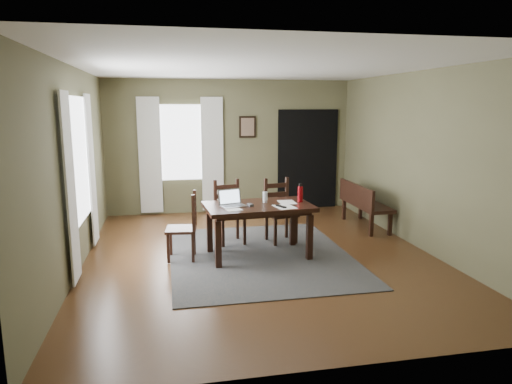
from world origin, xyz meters
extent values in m
cube|color=#492C16|center=(0.00, 0.00, -0.01)|extent=(5.00, 6.00, 0.01)
cube|color=brown|center=(0.00, 3.00, 1.35)|extent=(5.00, 0.02, 2.70)
cube|color=brown|center=(0.00, -3.00, 1.35)|extent=(5.00, 0.02, 2.70)
cube|color=brown|center=(-2.50, 0.00, 1.35)|extent=(0.02, 6.00, 2.70)
cube|color=brown|center=(2.50, 0.00, 1.35)|extent=(0.02, 6.00, 2.70)
cube|color=white|center=(0.00, 0.00, 2.70)|extent=(5.00, 6.00, 0.02)
cube|color=#373737|center=(0.00, 0.00, 0.01)|extent=(2.60, 3.20, 0.01)
cube|color=black|center=(-0.03, 0.00, 0.74)|extent=(1.58, 1.01, 0.06)
cube|color=black|center=(-0.03, 0.00, 0.69)|extent=(1.41, 0.84, 0.05)
cube|color=black|center=(-0.66, -0.40, 0.34)|extent=(0.09, 0.09, 0.65)
cube|color=black|center=(-0.71, 0.31, 0.34)|extent=(0.09, 0.09, 0.65)
cube|color=black|center=(0.66, -0.31, 0.34)|extent=(0.09, 0.09, 0.65)
cube|color=black|center=(0.61, 0.40, 0.34)|extent=(0.09, 0.09, 0.65)
cube|color=black|center=(-1.13, 0.06, 0.44)|extent=(0.47, 0.47, 0.04)
cube|color=black|center=(-1.28, 0.25, 0.22)|extent=(0.04, 0.04, 0.41)
cube|color=black|center=(-0.94, 0.21, 0.22)|extent=(0.04, 0.04, 0.41)
cube|color=black|center=(-1.32, -0.09, 0.22)|extent=(0.04, 0.04, 0.41)
cube|color=black|center=(-0.98, -0.13, 0.22)|extent=(0.04, 0.04, 0.41)
cube|color=black|center=(-0.92, 0.22, 0.72)|extent=(0.05, 0.05, 0.52)
cube|color=black|center=(-0.96, -0.14, 0.72)|extent=(0.05, 0.05, 0.52)
cube|color=black|center=(-0.94, 0.04, 0.57)|extent=(0.06, 0.31, 0.07)
cube|color=black|center=(-0.94, 0.04, 0.72)|extent=(0.06, 0.31, 0.07)
cube|color=black|center=(-0.94, 0.04, 0.86)|extent=(0.06, 0.31, 0.07)
cube|color=black|center=(-0.34, 0.70, 0.46)|extent=(0.50, 0.50, 0.04)
cube|color=black|center=(-0.48, 0.49, 0.23)|extent=(0.05, 0.05, 0.43)
cube|color=black|center=(-0.54, 0.84, 0.23)|extent=(0.05, 0.05, 0.43)
cube|color=black|center=(-0.13, 0.55, 0.23)|extent=(0.05, 0.05, 0.43)
cube|color=black|center=(-0.19, 0.90, 0.23)|extent=(0.05, 0.05, 0.43)
cube|color=black|center=(-0.56, 0.86, 0.74)|extent=(0.05, 0.05, 0.54)
cube|color=black|center=(-0.19, 0.92, 0.74)|extent=(0.05, 0.05, 0.54)
cube|color=black|center=(-0.37, 0.89, 0.59)|extent=(0.32, 0.08, 0.07)
cube|color=black|center=(-0.37, 0.89, 0.74)|extent=(0.32, 0.08, 0.07)
cube|color=black|center=(-0.37, 0.89, 0.89)|extent=(0.32, 0.08, 0.07)
cube|color=black|center=(0.47, 0.60, 0.47)|extent=(0.51, 0.51, 0.04)
cube|color=black|center=(0.33, 0.40, 0.23)|extent=(0.05, 0.05, 0.43)
cube|color=black|center=(0.27, 0.75, 0.23)|extent=(0.05, 0.05, 0.43)
cube|color=black|center=(0.68, 0.46, 0.23)|extent=(0.05, 0.05, 0.43)
cube|color=black|center=(0.62, 0.81, 0.23)|extent=(0.05, 0.05, 0.43)
cube|color=black|center=(0.25, 0.77, 0.75)|extent=(0.06, 0.06, 0.55)
cube|color=black|center=(0.63, 0.84, 0.75)|extent=(0.06, 0.06, 0.55)
cube|color=black|center=(0.44, 0.80, 0.60)|extent=(0.33, 0.08, 0.07)
cube|color=black|center=(0.44, 0.80, 0.75)|extent=(0.33, 0.08, 0.07)
cube|color=black|center=(0.44, 0.80, 0.90)|extent=(0.33, 0.08, 0.07)
cube|color=black|center=(2.22, 1.23, 0.42)|extent=(0.45, 1.41, 0.06)
cube|color=black|center=(2.39, 0.63, 0.20)|extent=(0.06, 0.06, 0.39)
cube|color=black|center=(2.05, 0.63, 0.20)|extent=(0.06, 0.06, 0.39)
cube|color=black|center=(2.39, 1.84, 0.20)|extent=(0.06, 0.06, 0.39)
cube|color=black|center=(2.05, 1.84, 0.20)|extent=(0.06, 0.06, 0.39)
cube|color=black|center=(2.02, 1.23, 0.62)|extent=(0.05, 1.41, 0.34)
cube|color=#B7B7BC|center=(-0.40, -0.06, 0.78)|extent=(0.39, 0.32, 0.02)
cube|color=#B7B7BC|center=(-0.44, 0.06, 0.90)|extent=(0.35, 0.15, 0.22)
cube|color=silver|center=(-0.43, 0.05, 0.90)|extent=(0.30, 0.12, 0.18)
cube|color=#3F3F42|center=(-0.40, -0.07, 0.79)|extent=(0.31, 0.21, 0.00)
cube|color=#3F3F42|center=(-0.16, -0.09, 0.79)|extent=(0.09, 0.12, 0.04)
cube|color=black|center=(0.25, -0.23, 0.78)|extent=(0.12, 0.19, 0.02)
cylinder|color=silver|center=(0.10, 0.13, 0.85)|extent=(0.09, 0.09, 0.16)
cylinder|color=#9C0C12|center=(0.62, 0.06, 0.89)|extent=(0.10, 0.10, 0.24)
cylinder|color=black|center=(0.62, 0.06, 1.03)|extent=(0.06, 0.06, 0.04)
cube|color=white|center=(-0.43, -0.21, 0.77)|extent=(0.27, 0.32, 0.00)
cube|color=white|center=(0.31, -0.23, 0.77)|extent=(0.32, 0.38, 0.00)
cube|color=white|center=(0.42, 0.07, 0.77)|extent=(0.24, 0.31, 0.00)
cube|color=white|center=(-2.47, 0.20, 1.45)|extent=(0.01, 1.30, 1.70)
cube|color=white|center=(-1.00, 2.97, 1.45)|extent=(1.00, 0.01, 1.50)
cube|color=silver|center=(-2.44, -0.62, 1.20)|extent=(0.03, 0.48, 2.30)
cube|color=silver|center=(-2.44, 1.02, 1.20)|extent=(0.03, 0.48, 2.30)
cube|color=silver|center=(-1.62, 2.94, 1.20)|extent=(0.44, 0.03, 2.30)
cube|color=silver|center=(-0.38, 2.94, 1.20)|extent=(0.44, 0.03, 2.30)
cube|color=black|center=(0.35, 2.97, 1.75)|extent=(0.34, 0.03, 0.44)
cube|color=brown|center=(0.35, 2.96, 1.75)|extent=(0.27, 0.01, 0.36)
cube|color=black|center=(1.65, 2.97, 1.05)|extent=(1.30, 0.03, 2.10)
camera|label=1|loc=(-1.31, -6.30, 2.17)|focal=32.00mm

